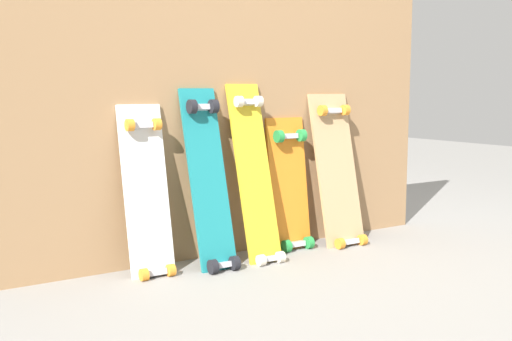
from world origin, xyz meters
The scene contains 7 objects.
ground_plane centered at (0.00, 0.00, 0.00)m, with size 12.00×12.00×0.00m, color gray.
plywood_wall_panel centered at (0.00, 0.07, 0.72)m, with size 2.17×0.04×1.44m, color #99724C.
skateboard_white centered at (-0.51, -0.04, 0.31)m, with size 0.19×0.20×0.77m.
skateboard_teal centered at (-0.24, -0.08, 0.35)m, with size 0.17×0.28×0.84m.
skateboard_yellow centered at (-0.01, -0.08, 0.36)m, with size 0.16×0.28×0.86m.
skateboard_orange centered at (0.23, -0.01, 0.28)m, with size 0.21×0.16×0.69m.
skateboard_natural centered at (0.49, -0.06, 0.33)m, with size 0.23×0.24×0.81m.
Camera 1 is at (-1.46, -2.37, 0.75)m, focal length 42.97 mm.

